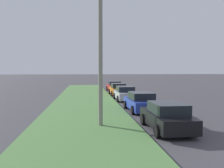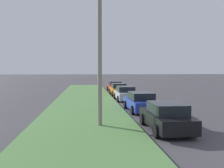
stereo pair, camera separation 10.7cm
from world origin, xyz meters
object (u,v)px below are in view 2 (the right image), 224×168
Objects in this scene: parked_car_black at (166,117)px; parked_car_silver at (125,93)px; parked_car_orange at (119,89)px; parked_car_red at (115,86)px; streetlight at (106,47)px; parked_car_blue at (141,102)px.

parked_car_black and parked_car_silver have the same top height.
parked_car_orange is (5.24, 0.00, 0.00)m from parked_car_silver.
parked_car_silver is at bearing 177.02° from parked_car_red.
streetlight reaches higher than parked_car_red.
streetlight is at bearing 169.72° from parked_car_orange.
parked_car_red is at bearing -0.55° from parked_car_black.
parked_car_blue is 6.71m from streetlight.
streetlight is at bearing 69.81° from parked_car_black.
parked_car_blue is at bearing -32.42° from streetlight.
parked_car_black is 0.99× the size of parked_car_blue.
parked_car_silver and parked_car_orange have the same top height.
parked_car_black is 1.00× the size of parked_car_silver.
parked_car_silver is (12.35, 0.17, 0.00)m from parked_car_black.
parked_car_blue is (5.83, 0.03, 0.00)m from parked_car_black.
parked_car_black and parked_car_red have the same top height.
parked_car_blue is 0.58× the size of streetlight.
streetlight reaches higher than parked_car_orange.
parked_car_black is 0.99× the size of parked_car_red.
parked_car_red is (10.63, -0.18, 0.00)m from parked_car_silver.
parked_car_blue and parked_car_silver have the same top height.
parked_car_red is 22.41m from streetlight.
parked_car_orange is at bearing 176.09° from parked_car_red.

